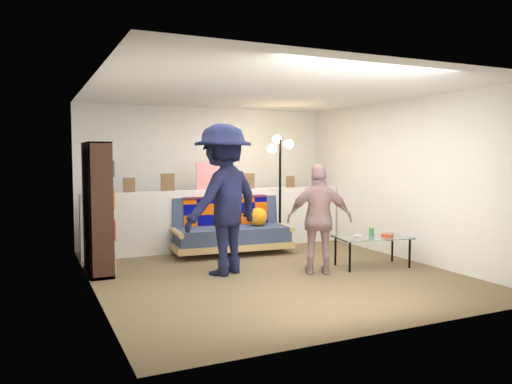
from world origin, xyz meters
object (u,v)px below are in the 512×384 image
(coffee_table, at_px, (373,239))
(person_right, at_px, (320,219))
(floor_lamp, at_px, (279,168))
(person_left, at_px, (223,200))
(bookshelf, at_px, (97,213))
(futon_sofa, at_px, (231,230))

(coffee_table, bearing_deg, person_right, -176.92)
(floor_lamp, distance_m, person_right, 2.00)
(coffee_table, bearing_deg, person_left, 166.77)
(bookshelf, bearing_deg, person_left, -26.08)
(floor_lamp, xyz_separation_m, person_right, (-0.37, -1.86, -0.63))
(floor_lamp, bearing_deg, futon_sofa, -176.31)
(coffee_table, bearing_deg, futon_sofa, 129.28)
(futon_sofa, bearing_deg, person_right, -73.61)
(futon_sofa, relative_size, person_right, 1.32)
(futon_sofa, relative_size, bookshelf, 1.11)
(floor_lamp, height_order, person_left, person_left)
(futon_sofa, xyz_separation_m, person_right, (0.53, -1.81, 0.35))
(coffee_table, height_order, floor_lamp, floor_lamp)
(coffee_table, distance_m, floor_lamp, 2.12)
(bookshelf, height_order, person_right, bookshelf)
(coffee_table, distance_m, person_left, 2.19)
(floor_lamp, bearing_deg, person_left, -138.71)
(futon_sofa, xyz_separation_m, bookshelf, (-2.11, -0.54, 0.44))
(bookshelf, distance_m, floor_lamp, 3.12)
(bookshelf, relative_size, floor_lamp, 0.91)
(coffee_table, distance_m, person_right, 0.96)
(futon_sofa, relative_size, floor_lamp, 1.01)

